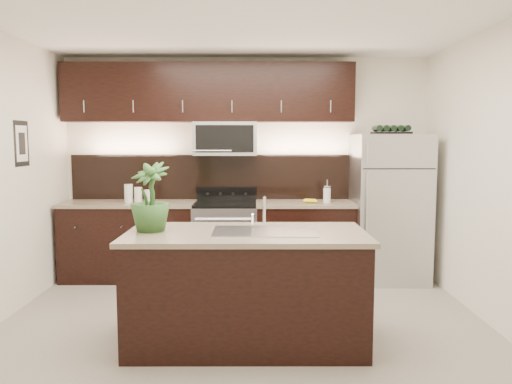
# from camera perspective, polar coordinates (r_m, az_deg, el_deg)

# --- Properties ---
(ground) EXTENTS (4.50, 4.50, 0.00)m
(ground) POSITION_cam_1_polar(r_m,az_deg,el_deg) (4.60, -1.50, -15.52)
(ground) COLOR gray
(ground) RESTS_ON ground
(room_walls) EXTENTS (4.52, 4.02, 2.71)m
(room_walls) POSITION_cam_1_polar(r_m,az_deg,el_deg) (4.25, -3.08, 6.08)
(room_walls) COLOR silver
(room_walls) RESTS_ON ground
(counter_run) EXTENTS (3.51, 0.65, 0.94)m
(counter_run) POSITION_cam_1_polar(r_m,az_deg,el_deg) (6.12, -5.41, -5.51)
(counter_run) COLOR black
(counter_run) RESTS_ON ground
(upper_fixtures) EXTENTS (3.49, 0.40, 1.66)m
(upper_fixtures) POSITION_cam_1_polar(r_m,az_deg,el_deg) (6.16, -5.19, 10.17)
(upper_fixtures) COLOR black
(upper_fixtures) RESTS_ON counter_run
(island) EXTENTS (1.96, 0.96, 0.94)m
(island) POSITION_cam_1_polar(r_m,az_deg,el_deg) (4.20, -1.10, -10.85)
(island) COLOR black
(island) RESTS_ON ground
(sink_faucet) EXTENTS (0.84, 0.50, 0.28)m
(sink_faucet) POSITION_cam_1_polar(r_m,az_deg,el_deg) (4.09, 1.00, -4.31)
(sink_faucet) COLOR silver
(sink_faucet) RESTS_ON island
(refrigerator) EXTENTS (0.85, 0.76, 1.75)m
(refrigerator) POSITION_cam_1_polar(r_m,az_deg,el_deg) (6.18, 14.95, -1.76)
(refrigerator) COLOR #B2B2B7
(refrigerator) RESTS_ON ground
(wine_rack) EXTENTS (0.43, 0.27, 0.10)m
(wine_rack) POSITION_cam_1_polar(r_m,az_deg,el_deg) (6.13, 15.18, 6.84)
(wine_rack) COLOR black
(wine_rack) RESTS_ON refrigerator
(plant) EXTENTS (0.41, 0.41, 0.57)m
(plant) POSITION_cam_1_polar(r_m,az_deg,el_deg) (4.16, -12.00, -0.55)
(plant) COLOR #2A5221
(plant) RESTS_ON island
(canisters) EXTENTS (0.33, 0.13, 0.22)m
(canisters) POSITION_cam_1_polar(r_m,az_deg,el_deg) (6.11, -13.56, -0.28)
(canisters) COLOR silver
(canisters) RESTS_ON counter_run
(french_press) EXTENTS (0.09, 0.09, 0.26)m
(french_press) POSITION_cam_1_polar(r_m,az_deg,el_deg) (6.02, 8.12, -0.26)
(french_press) COLOR silver
(french_press) RESTS_ON counter_run
(bananas) EXTENTS (0.20, 0.18, 0.05)m
(bananas) POSITION_cam_1_polar(r_m,az_deg,el_deg) (5.97, 5.78, -0.98)
(bananas) COLOR yellow
(bananas) RESTS_ON counter_run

